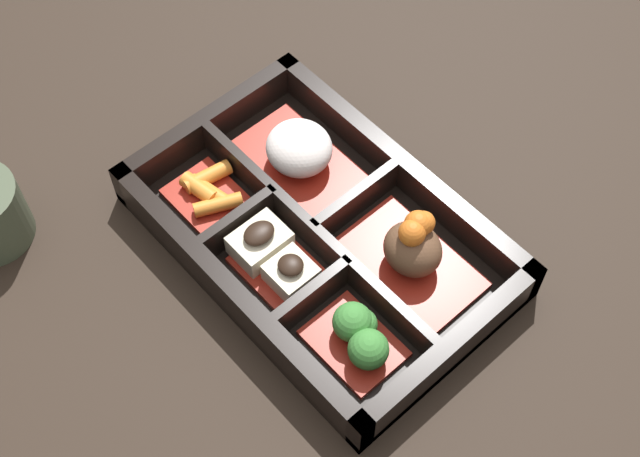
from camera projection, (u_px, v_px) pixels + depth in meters
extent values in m
plane|color=black|center=(320.00, 245.00, 0.72)|extent=(3.00, 3.00, 0.00)
cube|color=black|center=(320.00, 242.00, 0.72)|extent=(0.29, 0.19, 0.01)
cube|color=black|center=(233.00, 298.00, 0.67)|extent=(0.29, 0.01, 0.04)
cube|color=black|center=(400.00, 171.00, 0.73)|extent=(0.29, 0.01, 0.04)
cube|color=black|center=(210.00, 128.00, 0.76)|extent=(0.01, 0.19, 0.04)
cube|color=black|center=(449.00, 353.00, 0.65)|extent=(0.01, 0.19, 0.04)
cube|color=black|center=(313.00, 237.00, 0.70)|extent=(0.27, 0.01, 0.04)
cube|color=black|center=(239.00, 227.00, 0.71)|extent=(0.01, 0.07, 0.04)
cube|color=black|center=(312.00, 299.00, 0.67)|extent=(0.01, 0.07, 0.04)
cube|color=black|center=(354.00, 206.00, 0.72)|extent=(0.01, 0.09, 0.04)
cube|color=maroon|center=(300.00, 163.00, 0.75)|extent=(0.11, 0.07, 0.01)
ellipsoid|color=silver|center=(299.00, 148.00, 0.73)|extent=(0.06, 0.05, 0.04)
cube|color=maroon|center=(410.00, 264.00, 0.70)|extent=(0.11, 0.07, 0.01)
ellipsoid|color=brown|center=(413.00, 249.00, 0.68)|extent=(0.05, 0.04, 0.04)
sphere|color=#D1661E|center=(423.00, 223.00, 0.66)|extent=(0.02, 0.02, 0.02)
sphere|color=#D1661E|center=(412.00, 233.00, 0.66)|extent=(0.02, 0.02, 0.02)
sphere|color=#D1661E|center=(418.00, 224.00, 0.66)|extent=(0.02, 0.02, 0.02)
cube|color=maroon|center=(208.00, 199.00, 0.73)|extent=(0.06, 0.05, 0.01)
cylinder|color=orange|center=(199.00, 189.00, 0.72)|extent=(0.03, 0.02, 0.01)
cylinder|color=orange|center=(210.00, 191.00, 0.72)|extent=(0.04, 0.02, 0.01)
cylinder|color=orange|center=(208.00, 177.00, 0.73)|extent=(0.02, 0.04, 0.01)
cylinder|color=orange|center=(218.00, 205.00, 0.72)|extent=(0.03, 0.04, 0.01)
cube|color=maroon|center=(276.00, 266.00, 0.69)|extent=(0.07, 0.05, 0.01)
cube|color=beige|center=(260.00, 243.00, 0.69)|extent=(0.03, 0.04, 0.02)
ellipsoid|color=black|center=(259.00, 233.00, 0.68)|extent=(0.02, 0.03, 0.01)
cube|color=beige|center=(291.00, 274.00, 0.68)|extent=(0.03, 0.03, 0.02)
ellipsoid|color=black|center=(291.00, 265.00, 0.67)|extent=(0.02, 0.02, 0.01)
cube|color=maroon|center=(354.00, 343.00, 0.66)|extent=(0.07, 0.05, 0.01)
sphere|color=#387A33|center=(362.00, 324.00, 0.65)|extent=(0.02, 0.02, 0.02)
sphere|color=#387A33|center=(353.00, 322.00, 0.65)|extent=(0.03, 0.03, 0.03)
sphere|color=#387A33|center=(368.00, 349.00, 0.64)|extent=(0.03, 0.03, 0.03)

